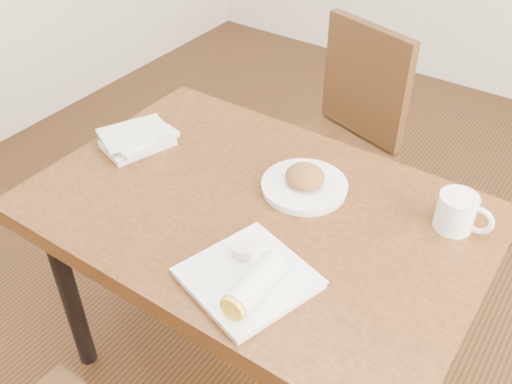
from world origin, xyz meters
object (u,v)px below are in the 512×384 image
Objects in this scene: coffee_mug at (458,212)px; table at (256,228)px; plate_scone at (305,183)px; chair_far at (341,131)px; book_stack at (138,139)px; plate_burrito at (250,279)px.

table is at bearing -154.77° from coffee_mug.
plate_scone is 1.65× the size of coffee_mug.
chair_far is at bearing 137.91° from coffee_mug.
coffee_mug is (0.60, -0.54, 0.26)m from chair_far.
chair_far reaches higher than table.
chair_far is 0.85m from book_stack.
plate_scone is 0.56m from book_stack.
plate_scone is at bearing -73.03° from chair_far.
coffee_mug reaches higher than plate_burrito.
plate_scone is at bearing 62.88° from table.
plate_scone reaches higher than table.
coffee_mug is at bearing 11.37° from book_stack.
plate_scone is at bearing 10.94° from book_stack.
plate_scone is 0.42m from coffee_mug.
plate_burrito is 0.70m from book_stack.
coffee_mug is at bearing 25.23° from table.
coffee_mug reaches higher than table.
coffee_mug reaches higher than plate_scone.
coffee_mug is at bearing -42.09° from chair_far.
chair_far is at bearing 106.97° from plate_scone.
table is 0.79m from chair_far.
table is 1.30× the size of chair_far.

